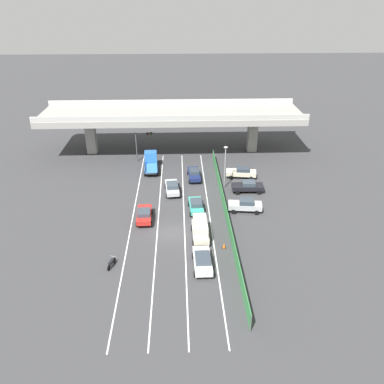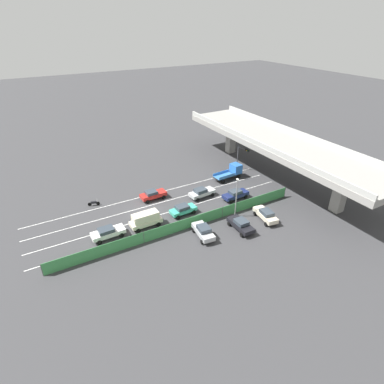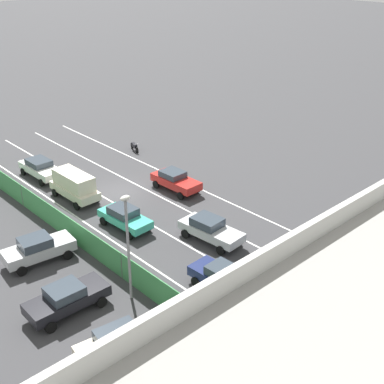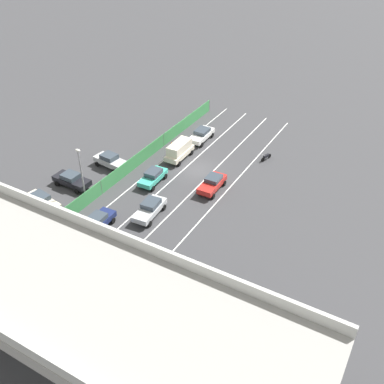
# 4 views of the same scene
# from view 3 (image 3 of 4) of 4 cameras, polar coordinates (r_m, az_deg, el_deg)

# --- Properties ---
(ground_plane) EXTENTS (300.00, 300.00, 0.00)m
(ground_plane) POSITION_cam_3_polar(r_m,az_deg,el_deg) (42.54, -7.89, 0.11)
(ground_plane) COLOR #38383A
(lane_line_left_edge) EXTENTS (0.14, 42.99, 0.01)m
(lane_line_left_edge) POSITION_cam_3_polar(r_m,az_deg,el_deg) (42.92, 0.30, 0.62)
(lane_line_left_edge) COLOR silver
(lane_line_left_edge) RESTS_ON ground
(lane_line_mid_left) EXTENTS (0.14, 42.99, 0.01)m
(lane_line_mid_left) POSITION_cam_3_polar(r_m,az_deg,el_deg) (40.93, -3.13, -0.75)
(lane_line_mid_left) COLOR silver
(lane_line_mid_left) RESTS_ON ground
(lane_line_mid_right) EXTENTS (0.14, 42.99, 0.01)m
(lane_line_mid_right) POSITION_cam_3_polar(r_m,az_deg,el_deg) (39.12, -6.89, -2.26)
(lane_line_mid_right) COLOR silver
(lane_line_mid_right) RESTS_ON ground
(lane_line_right_edge) EXTENTS (0.14, 42.99, 0.01)m
(lane_line_right_edge) POSITION_cam_3_polar(r_m,az_deg,el_deg) (37.53, -11.01, -3.90)
(lane_line_right_edge) COLOR silver
(lane_line_right_edge) RESTS_ON ground
(green_fence) EXTENTS (0.10, 39.09, 1.80)m
(green_fence) POSITION_cam_3_polar(r_m,az_deg,el_deg) (36.24, -13.84, -3.73)
(green_fence) COLOR #3D8E4C
(green_fence) RESTS_ON ground
(car_sedan_red) EXTENTS (2.11, 4.44, 1.60)m
(car_sedan_red) POSITION_cam_3_polar(r_m,az_deg,el_deg) (41.97, -1.87, 1.33)
(car_sedan_red) COLOR red
(car_sedan_red) RESTS_ON ground
(car_van_cream) EXTENTS (2.09, 4.74, 2.27)m
(car_van_cream) POSITION_cam_3_polar(r_m,az_deg,el_deg) (41.29, -12.98, 0.80)
(car_van_cream) COLOR beige
(car_van_cream) RESTS_ON ground
(car_hatchback_white) EXTENTS (2.13, 4.71, 1.59)m
(car_hatchback_white) POSITION_cam_3_polar(r_m,az_deg,el_deg) (46.16, -16.50, 2.60)
(car_hatchback_white) COLOR silver
(car_hatchback_white) RESTS_ON ground
(car_sedan_navy) EXTENTS (2.09, 4.76, 1.61)m
(car_sedan_navy) POSITION_cam_3_polar(r_m,az_deg,el_deg) (30.15, 3.77, -9.63)
(car_sedan_navy) COLOR navy
(car_sedan_navy) RESTS_ON ground
(car_sedan_silver) EXTENTS (2.33, 4.76, 1.65)m
(car_sedan_silver) POSITION_cam_3_polar(r_m,az_deg,el_deg) (34.91, 2.05, -4.13)
(car_sedan_silver) COLOR #B7BABC
(car_sedan_silver) RESTS_ON ground
(car_taxi_teal) EXTENTS (2.12, 4.34, 1.59)m
(car_taxi_teal) POSITION_cam_3_polar(r_m,az_deg,el_deg) (36.73, -7.52, -2.75)
(car_taxi_teal) COLOR teal
(car_taxi_teal) RESTS_ON ground
(flatbed_truck_blue) EXTENTS (2.56, 5.71, 2.60)m
(flatbed_truck_blue) POSITION_cam_3_polar(r_m,az_deg,el_deg) (32.69, 17.90, -6.95)
(flatbed_truck_blue) COLOR black
(flatbed_truck_blue) RESTS_ON ground
(motorcycle) EXTENTS (0.78, 1.90, 0.93)m
(motorcycle) POSITION_cam_3_polar(r_m,az_deg,el_deg) (50.54, -6.42, 5.06)
(motorcycle) COLOR black
(motorcycle) RESTS_ON ground
(parked_wagon_silver) EXTENTS (4.62, 2.38, 1.75)m
(parked_wagon_silver) POSITION_cam_3_polar(r_m,az_deg,el_deg) (34.13, -16.76, -6.03)
(parked_wagon_silver) COLOR #B2B5B7
(parked_wagon_silver) RESTS_ON ground
(parked_sedan_dark) EXTENTS (4.62, 2.14, 1.65)m
(parked_sedan_dark) POSITION_cam_3_polar(r_m,az_deg,el_deg) (29.47, -13.76, -11.36)
(parked_sedan_dark) COLOR black
(parked_sedan_dark) RESTS_ON ground
(parked_sedan_cream) EXTENTS (4.85, 2.47, 1.70)m
(parked_sedan_cream) POSITION_cam_3_polar(r_m,az_deg,el_deg) (26.22, -7.77, -16.17)
(parked_sedan_cream) COLOR beige
(parked_sedan_cream) RESTS_ON ground
(street_lamp) EXTENTS (0.60, 0.36, 6.57)m
(street_lamp) POSITION_cam_3_polar(r_m,az_deg,el_deg) (28.09, -7.18, -5.06)
(street_lamp) COLOR gray
(street_lamp) RESTS_ON ground
(traffic_cone) EXTENTS (0.47, 0.47, 0.64)m
(traffic_cone) POSITION_cam_3_polar(r_m,az_deg,el_deg) (42.50, -17.42, -0.49)
(traffic_cone) COLOR orange
(traffic_cone) RESTS_ON ground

